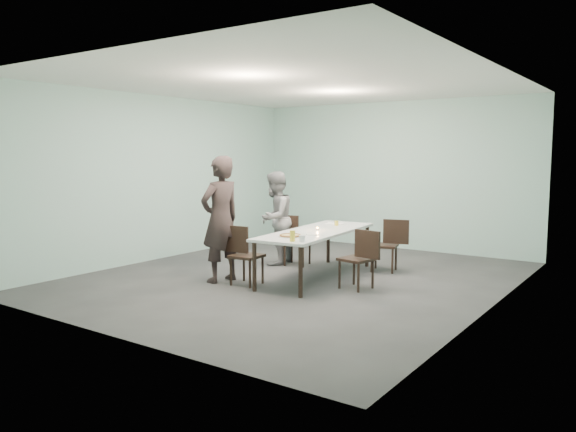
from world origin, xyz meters
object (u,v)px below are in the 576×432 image
Objects in this scene: tealight at (317,229)px; amber_tumbler at (336,223)px; beer_glass at (292,236)px; chair_far_left at (293,236)px; chair_far_right at (389,242)px; pizza at (290,236)px; diner_far at (275,218)px; side_plate at (312,234)px; chair_near_left at (242,251)px; chair_near_right at (361,255)px; diner_near at (221,219)px; table at (316,234)px; water_tumbler at (302,239)px.

tealight is 0.70× the size of amber_tumbler.
tealight is (-0.30, 1.13, -0.05)m from beer_glass.
chair_far_left is 1.68m from chair_far_right.
beer_glass is (0.25, -0.32, 0.06)m from pizza.
pizza is (-0.68, -1.88, 0.27)m from chair_far_right.
pizza is at bearing 33.45° from diner_far.
chair_far_left is 1.75m from pizza.
chair_far_right is 2.26m from beer_glass.
side_plate is at bearing 45.52° from diner_far.
pizza is at bearing -111.72° from side_plate.
chair_near_left is 2.56× the size of pizza.
beer_glass is (1.20, -1.77, 0.32)m from chair_far_left.
diner_far is at bearing -11.49° from chair_near_right.
table is at bearing 143.71° from diner_near.
chair_far_right is 2.83m from diner_near.
side_plate is (-0.54, -1.52, 0.25)m from chair_far_right.
pizza is 1.89× the size of side_plate.
chair_near_left reaches higher than tealight.
chair_far_right is 1.32m from tealight.
pizza is at bearing -86.67° from tealight.
diner_near is (-1.06, -1.05, 0.26)m from table.
chair_far_left is 5.80× the size of beer_glass.
chair_near_left is 1.17m from water_tumbler.
chair_near_left is 5.80× the size of beer_glass.
chair_far_left is at bearing -176.15° from amber_tumbler.
pizza is 4.25× the size of amber_tumbler.
chair_near_left is 9.67× the size of water_tumbler.
chair_near_left is at bearing -164.97° from pizza.
water_tumbler is at bearing -69.15° from side_plate.
side_plate is at bearing -65.75° from table.
chair_near_left is 1.26m from tealight.
chair_near_left is at bearing -124.28° from tealight.
diner_near is 1.16m from pizza.
chair_near_left is 1.07m from side_plate.
pizza is at bearing -86.12° from table.
chair_far_right is (1.42, 2.08, 0.00)m from chair_near_left.
table is 0.08m from tealight.
table is at bearing -109.90° from tealight.
water_tumbler is (0.24, -0.64, 0.04)m from side_plate.
chair_near_right is at bearing -17.18° from table.
table is 0.80m from pizza.
amber_tumbler is (1.13, 0.19, -0.03)m from diner_far.
water_tumbler is at bearing -65.42° from chair_far_left.
water_tumbler is at bearing 67.40° from chair_far_right.
amber_tumbler is (-0.10, 1.50, 0.02)m from pizza.
diner_far is 2.21m from beer_glass.
diner_near reaches higher than chair_near_left.
chair_near_right reaches higher than table.
amber_tumbler is at bearing 93.92° from table.
table is 1.33m from chair_far_right.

